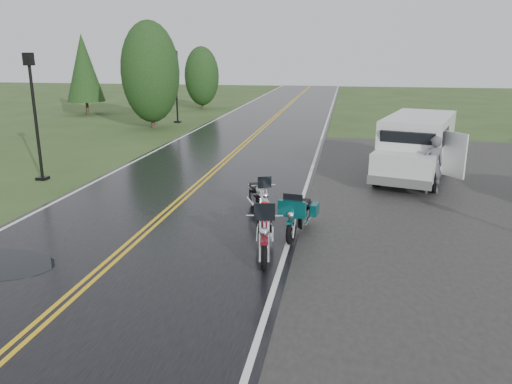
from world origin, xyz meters
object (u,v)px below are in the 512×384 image
motorcycle_teal (291,222)px  person_at_van (433,166)px  motorcycle_red (264,241)px  lamp_post_near_left (35,117)px  motorcycle_silver (265,202)px  van_white (379,154)px  lamp_post_far_left (176,87)px

motorcycle_teal → person_at_van: size_ratio=1.11×
motorcycle_red → lamp_post_near_left: size_ratio=0.53×
motorcycle_silver → van_white: 5.65m
motorcycle_red → lamp_post_far_left: bearing=104.5°
motorcycle_red → lamp_post_near_left: 11.57m
motorcycle_red → lamp_post_far_left: lamp_post_far_left is taller
motorcycle_silver → lamp_post_near_left: lamp_post_near_left is taller
person_at_van → motorcycle_silver: bearing=22.0°
motorcycle_teal → motorcycle_silver: bearing=128.8°
motorcycle_silver → person_at_van: (4.95, 3.96, 0.34)m
motorcycle_red → person_at_van: person_at_van is taller
person_at_van → lamp_post_near_left: (-13.87, -0.55, 1.34)m
motorcycle_red → lamp_post_far_left: size_ratio=0.52×
lamp_post_near_left → lamp_post_far_left: bearing=90.4°
lamp_post_far_left → van_white: bearing=-49.7°
lamp_post_far_left → lamp_post_near_left: bearing=-89.6°
motorcycle_teal → motorcycle_silver: 1.76m
motorcycle_silver → van_white: van_white is taller
motorcycle_teal → lamp_post_far_left: 22.93m
van_white → motorcycle_teal: bearing=-95.0°
van_white → lamp_post_near_left: (-12.17, -1.19, 1.13)m
motorcycle_red → van_white: bearing=61.7°
motorcycle_silver → lamp_post_far_left: lamp_post_far_left is taller
motorcycle_teal → lamp_post_far_left: (-9.90, 20.61, 1.72)m
person_at_van → lamp_post_near_left: size_ratio=0.42×
person_at_van → lamp_post_near_left: lamp_post_near_left is taller
person_at_van → lamp_post_near_left: bearing=-14.4°
motorcycle_teal → lamp_post_near_left: 11.10m
motorcycle_silver → person_at_van: 6.34m
motorcycle_silver → person_at_van: person_at_van is taller
motorcycle_teal → van_white: 6.59m
van_white → person_at_van: (1.70, -0.64, -0.21)m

